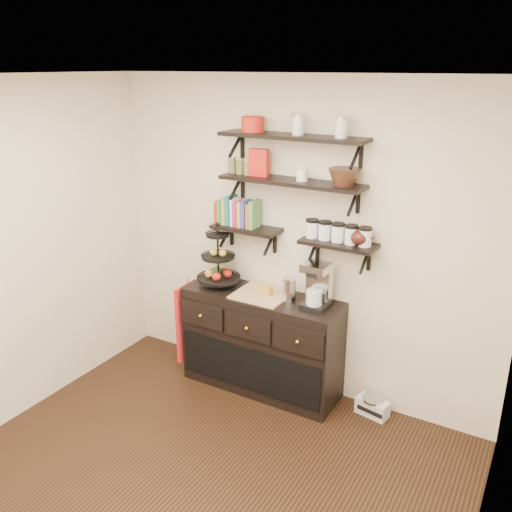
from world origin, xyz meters
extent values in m
plane|color=black|center=(0.00, 0.00, 0.00)|extent=(3.50, 3.50, 0.00)
cube|color=white|center=(0.00, 0.00, 2.70)|extent=(3.50, 3.50, 0.02)
cube|color=beige|center=(0.00, 1.75, 1.35)|extent=(3.50, 0.02, 2.70)
cube|color=beige|center=(1.75, 0.00, 1.35)|extent=(0.02, 3.50, 2.70)
cube|color=black|center=(0.00, 1.61, 2.23)|extent=(1.20, 0.27, 0.03)
cube|color=black|center=(-0.52, 1.74, 2.12)|extent=(0.02, 0.03, 0.20)
cube|color=black|center=(0.52, 1.74, 2.12)|extent=(0.02, 0.03, 0.20)
cube|color=black|center=(0.00, 1.61, 1.89)|extent=(1.20, 0.27, 0.03)
cube|color=black|center=(-0.52, 1.74, 1.77)|extent=(0.02, 0.03, 0.20)
cube|color=black|center=(0.52, 1.74, 1.77)|extent=(0.02, 0.03, 0.20)
cube|color=black|center=(-0.42, 1.62, 1.44)|extent=(0.60, 0.25, 0.03)
cube|color=black|center=(-0.64, 1.74, 1.32)|extent=(0.02, 0.03, 0.20)
cube|color=black|center=(-0.20, 1.74, 1.32)|extent=(0.03, 0.03, 0.20)
cube|color=black|center=(0.42, 1.62, 1.44)|extent=(0.60, 0.25, 0.03)
cube|color=black|center=(0.20, 1.74, 1.32)|extent=(0.03, 0.03, 0.20)
cube|color=black|center=(0.64, 1.74, 1.32)|extent=(0.02, 0.03, 0.20)
cube|color=red|center=(-0.68, 1.63, 1.55)|extent=(0.02, 0.15, 0.20)
cube|color=#257E4B|center=(-0.65, 1.63, 1.57)|extent=(0.03, 0.15, 0.24)
cube|color=orange|center=(-0.61, 1.63, 1.55)|extent=(0.04, 0.15, 0.21)
cube|color=#0D707F|center=(-0.57, 1.63, 1.57)|extent=(0.03, 0.15, 0.25)
cube|color=#FCECCE|center=(-0.54, 1.63, 1.56)|extent=(0.03, 0.15, 0.22)
cube|color=#AE1D6C|center=(-0.50, 1.63, 1.58)|extent=(0.04, 0.15, 0.26)
cube|color=gold|center=(-0.46, 1.63, 1.56)|extent=(0.03, 0.15, 0.23)
cube|color=#343A8B|center=(-0.42, 1.63, 1.55)|extent=(0.03, 0.15, 0.20)
cube|color=#AE4F28|center=(-0.38, 1.63, 1.57)|extent=(0.04, 0.15, 0.24)
cube|color=#508A49|center=(-0.34, 1.63, 1.55)|extent=(0.03, 0.15, 0.21)
cylinder|color=silver|center=(0.19, 1.63, 1.51)|extent=(0.10, 0.10, 0.13)
cylinder|color=silver|center=(0.30, 1.63, 1.51)|extent=(0.10, 0.10, 0.13)
cylinder|color=silver|center=(0.41, 1.63, 1.51)|extent=(0.10, 0.10, 0.13)
cylinder|color=silver|center=(0.52, 1.63, 1.51)|extent=(0.10, 0.10, 0.13)
cylinder|color=silver|center=(0.63, 1.63, 1.51)|extent=(0.10, 0.10, 0.13)
cube|color=black|center=(-0.20, 1.51, 0.45)|extent=(1.40, 0.45, 0.90)
cube|color=tan|center=(-0.20, 1.51, 0.91)|extent=(0.45, 0.41, 0.02)
sphere|color=gold|center=(-0.67, 1.26, 0.70)|extent=(0.04, 0.04, 0.04)
sphere|color=gold|center=(-0.20, 1.26, 0.70)|extent=(0.04, 0.04, 0.04)
sphere|color=gold|center=(0.26, 1.26, 0.70)|extent=(0.04, 0.04, 0.04)
cylinder|color=black|center=(-0.64, 1.51, 1.18)|extent=(0.02, 0.02, 0.56)
cylinder|color=black|center=(-0.64, 1.51, 0.97)|extent=(0.38, 0.38, 0.01)
cylinder|color=black|center=(-0.64, 1.51, 1.17)|extent=(0.29, 0.29, 0.02)
cylinder|color=black|center=(-0.64, 1.51, 1.37)|extent=(0.20, 0.20, 0.02)
sphere|color=#B21914|center=(-0.58, 1.56, 1.01)|extent=(0.08, 0.08, 0.08)
sphere|color=gold|center=(-0.69, 1.51, 1.21)|extent=(0.07, 0.07, 0.07)
cube|color=#B38029|center=(-0.15, 1.51, 0.96)|extent=(0.08, 0.08, 0.08)
cube|color=black|center=(0.29, 1.51, 0.92)|extent=(0.22, 0.20, 0.04)
cube|color=silver|center=(0.29, 1.58, 1.08)|extent=(0.21, 0.09, 0.32)
cube|color=silver|center=(0.29, 1.51, 1.25)|extent=(0.22, 0.20, 0.07)
cylinder|color=silver|center=(0.29, 1.50, 1.00)|extent=(0.14, 0.14, 0.12)
cylinder|color=silver|center=(0.07, 1.49, 1.01)|extent=(0.11, 0.11, 0.22)
cube|color=#AC1213|center=(-0.93, 1.41, 0.52)|extent=(0.04, 0.31, 0.72)
cube|color=silver|center=(0.80, 1.61, 0.07)|extent=(0.29, 0.18, 0.14)
cylinder|color=silver|center=(0.80, 1.61, 0.15)|extent=(0.21, 0.21, 0.02)
cube|color=black|center=(0.80, 1.54, 0.07)|extent=(0.23, 0.05, 0.04)
cube|color=red|center=(-0.29, 1.61, 2.01)|extent=(0.16, 0.07, 0.22)
cylinder|color=white|center=(0.10, 1.61, 1.95)|extent=(0.09, 0.09, 0.10)
cylinder|color=red|center=(-0.35, 1.61, 2.31)|extent=(0.18, 0.18, 0.12)
camera|label=1|loc=(1.88, -2.17, 2.76)|focal=38.00mm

